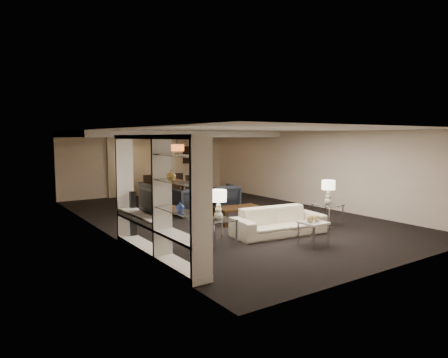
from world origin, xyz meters
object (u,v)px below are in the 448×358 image
pendant_light (177,148)px  coffee_table (239,215)px  sofa (279,221)px  chair_fm (162,186)px  side_table_left (218,233)px  table_lamp_right (328,192)px  armchair_left (188,201)px  armchair_right (222,198)px  television (145,199)px  side_table_right (328,215)px  table_lamp_left (218,205)px  chair_nr (193,189)px  vase_blue (180,206)px  chair_nl (162,191)px  chair_nm (178,190)px  marble_table (313,234)px  chair_fr (176,185)px  dining_table (170,192)px  chair_fl (147,187)px  floor_lamp (126,175)px  vase_amber (171,175)px  floor_speaker (133,216)px

pendant_light → coffee_table: 4.78m
sofa → chair_fm: 6.67m
side_table_left → table_lamp_right: (3.40, 0.00, 0.60)m
coffee_table → armchair_left: 1.81m
armchair_right → television: size_ratio=0.87×
side_table_right → table_lamp_left: 3.45m
chair_nr → chair_fm: same height
side_table_right → chair_nr: size_ratio=0.65×
sofa → coffee_table: sofa is taller
table_lamp_left → vase_blue: (-1.44, -1.01, 0.25)m
chair_nl → table_lamp_right: bearing=-67.9°
armchair_right → chair_nm: 2.12m
marble_table → chair_nm: bearing=88.7°
side_table_right → chair_fr: (-0.96, 6.67, 0.19)m
side_table_right → dining_table: dining_table is taller
coffee_table → chair_nr: chair_nr is taller
dining_table → chair_fl: chair_fl is taller
armchair_left → floor_lamp: size_ratio=0.54×
armchair_left → armchair_right: bearing=-177.8°
side_table_right → dining_table: (-1.56, 6.02, 0.03)m
pendant_light → table_lamp_right: pendant_light is taller
armchair_left → television: 3.76m
side_table_right → table_lamp_right: bearing=0.0°
vase_blue → vase_amber: bearing=90.0°
table_lamp_left → floor_lamp: 7.80m
table_lamp_right → chair_nm: table_lamp_right is taller
television → chair_nl: bearing=-28.9°
marble_table → vase_amber: vase_amber is taller
armchair_left → marble_table: armchair_left is taller
pendant_light → dining_table: size_ratio=0.29×
side_table_right → vase_amber: (-4.84, -0.69, 1.36)m
pendant_light → table_lamp_right: 6.26m
pendant_light → chair_nl: (-0.93, -0.68, -1.45)m
chair_nm → chair_nr: size_ratio=1.00×
television → chair_nl: size_ratio=1.11×
side_table_right → table_lamp_left: table_lamp_left is taller
armchair_right → floor_lamp: floor_lamp is taller
armchair_right → floor_speaker: floor_speaker is taller
vase_blue → chair_fr: bearing=63.2°
armchair_left → chair_fr: size_ratio=0.96×
chair_nm → floor_lamp: 2.60m
armchair_right → floor_lamp: 4.69m
sofa → side_table_left: sofa is taller
armchair_left → dining_table: 2.82m
pendant_light → vase_blue: (-3.61, -7.06, -0.78)m
vase_blue → floor_speaker: (0.11, 2.45, -0.58)m
sofa → chair_fr: size_ratio=2.35×
sofa → armchair_right: (0.60, 3.30, 0.09)m
table_lamp_left → television: size_ratio=0.60×
pendant_light → side_table_right: pendant_light is taller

